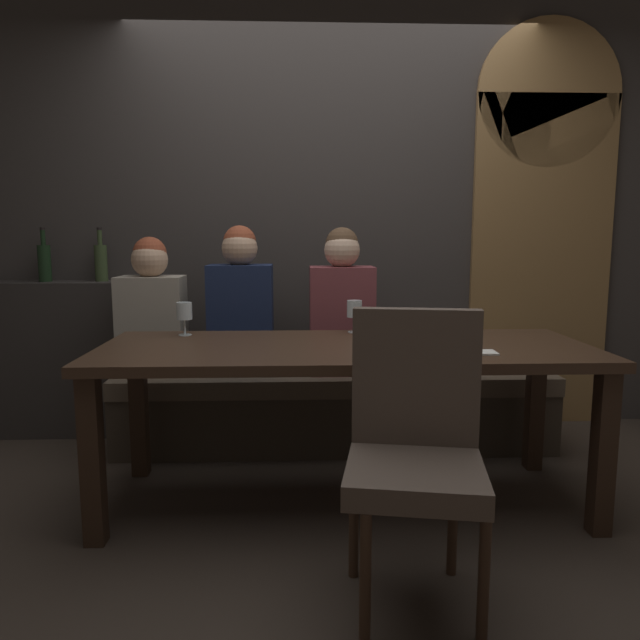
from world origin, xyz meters
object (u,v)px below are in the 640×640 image
chair_near_side (415,437)px  wine_glass_center_front (354,310)px  diner_bearded (241,304)px  dessert_plate (410,332)px  dining_table (345,364)px  banquette_bench (335,409)px  wine_bottle_dark_red (45,262)px  diner_far_end (342,305)px  diner_redhead (152,310)px  wine_bottle_pale_label (101,261)px  wine_glass_near_left (420,328)px  wine_glass_end_left (184,312)px

chair_near_side → wine_glass_center_front: size_ratio=5.98×
diner_bearded → dessert_plate: size_ratio=4.39×
dining_table → banquette_bench: 0.82m
dining_table → wine_bottle_dark_red: 2.08m
diner_bearded → diner_far_end: (0.57, -0.03, -0.00)m
dessert_plate → chair_near_side: bearing=-99.6°
dining_table → diner_redhead: 1.27m
wine_glass_center_front → dessert_plate: wine_glass_center_front is taller
banquette_bench → dessert_plate: 0.77m
wine_bottle_pale_label → chair_near_side: bearing=-48.3°
diner_redhead → wine_bottle_pale_label: size_ratio=2.37×
diner_bearded → wine_bottle_dark_red: diner_bearded is taller
dining_table → wine_glass_near_left: size_ratio=13.41×
chair_near_side → wine_bottle_pale_label: (-1.59, 1.79, 0.51)m
banquette_bench → wine_glass_near_left: 1.19m
banquette_bench → chair_near_side: (0.18, -1.42, 0.33)m
wine_bottle_dark_red → diner_bearded: bearing=-14.7°
wine_glass_center_front → wine_bottle_dark_red: bearing=158.9°
wine_bottle_pale_label → wine_glass_center_front: 1.67m
diner_redhead → wine_bottle_pale_label: 0.57m
chair_near_side → wine_bottle_dark_red: wine_bottle_dark_red is taller
diner_redhead → diner_bearded: diner_bearded is taller
wine_bottle_dark_red → dessert_plate: 2.26m
wine_glass_center_front → wine_glass_end_left: bearing=-176.4°
wine_bottle_dark_red → wine_glass_near_left: size_ratio=1.99×
wine_glass_end_left → banquette_bench: bearing=28.0°
diner_redhead → wine_glass_near_left: diner_redhead is taller
wine_glass_near_left → chair_near_side: bearing=-103.1°
dessert_plate → dining_table: bearing=-143.5°
banquette_bench → dessert_plate: size_ratio=13.16×
banquette_bench → wine_glass_near_left: wine_glass_near_left is taller
dining_table → chair_near_side: bearing=-76.2°
diner_redhead → dessert_plate: size_ratio=4.06×
wine_bottle_pale_label → wine_glass_end_left: bearing=-50.3°
diner_bearded → dessert_plate: (0.88, -0.48, -0.09)m
diner_bearded → wine_glass_near_left: (0.82, -1.00, 0.01)m
diner_redhead → wine_glass_center_front: bearing=-18.6°
dining_table → wine_bottle_dark_red: bearing=149.1°
chair_near_side → wine_glass_center_front: bearing=95.6°
chair_near_side → wine_glass_near_left: 0.55m
banquette_bench → wine_glass_end_left: bearing=-152.0°
dining_table → diner_redhead: (-1.03, 0.72, 0.16)m
wine_bottle_dark_red → wine_glass_center_front: (1.82, -0.70, -0.22)m
chair_near_side → wine_bottle_dark_red: size_ratio=3.01×
diner_far_end → wine_bottle_pale_label: bearing=165.8°
dining_table → wine_glass_center_front: size_ratio=13.41×
wine_glass_center_front → diner_bearded: bearing=147.7°
banquette_bench → wine_bottle_pale_label: wine_bottle_pale_label is taller
chair_near_side → diner_redhead: 1.90m
banquette_bench → diner_redhead: diner_redhead is taller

